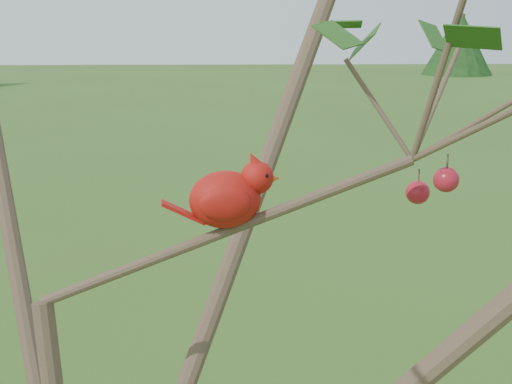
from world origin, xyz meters
TOP-DOWN VIEW (x-y plane):
  - crabapple_tree at (0.03, -0.02)m, footprint 2.35×2.05m
  - cardinal at (0.27, 0.08)m, footprint 0.19×0.11m
  - distant_trees at (-1.27, 24.98)m, footprint 39.78×15.94m

SIDE VIEW (x-z plane):
  - distant_trees at x=-1.27m, z-range -0.13..3.04m
  - crabapple_tree at x=0.03m, z-range 0.65..3.60m
  - cardinal at x=0.27m, z-range 2.07..2.20m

